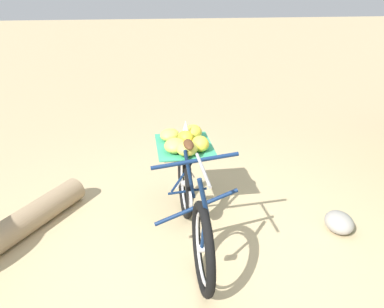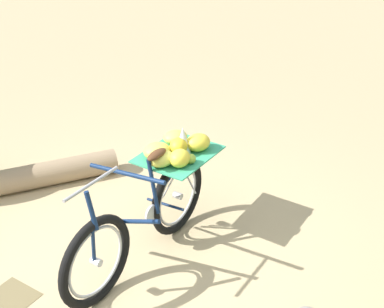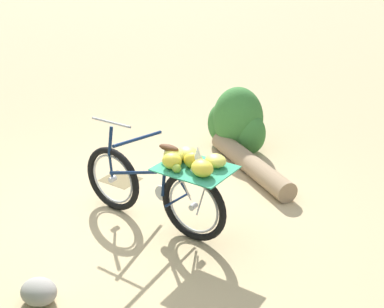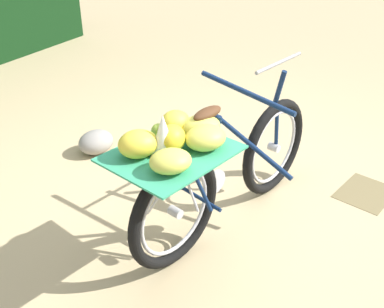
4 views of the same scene
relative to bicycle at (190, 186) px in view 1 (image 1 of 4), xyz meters
name	(u,v)px [view 1 (image 1 of 4)]	position (x,y,z in m)	size (l,w,h in m)	color
ground_plane	(210,261)	(-0.42, -0.11, -0.53)	(60.00, 60.00, 0.00)	tan
bicycle	(190,186)	(0.00, 0.00, 0.00)	(1.78, 0.71, 1.03)	black
fallen_log	(11,231)	(0.14, 1.66, -0.40)	(0.26, 0.26, 1.76)	#937A5B
path_stone	(339,222)	(-0.19, -1.44, -0.43)	(0.32, 0.26, 0.20)	gray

